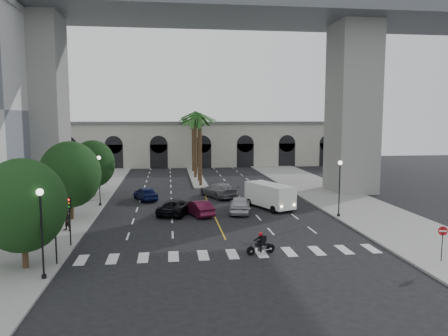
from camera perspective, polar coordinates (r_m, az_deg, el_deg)
ground at (r=31.82m, az=0.69°, el=-10.36°), size 140.00×140.00×0.00m
sidewalk_left at (r=47.32m, az=-20.36°, el=-5.03°), size 8.00×100.00×0.15m
sidewalk_right at (r=49.92m, az=15.57°, el=-4.26°), size 8.00×100.00×0.15m
median at (r=68.89m, az=-3.68°, el=-1.06°), size 2.00×24.00×0.20m
pier_building at (r=85.39m, az=-4.42°, el=3.23°), size 71.00×10.50×8.50m
bridge at (r=53.50m, az=1.11°, el=16.54°), size 75.00×13.00×26.00m
palm_a at (r=58.29m, az=-3.13°, el=6.42°), size 3.20×3.20×10.30m
palm_b at (r=62.29m, az=-3.31°, el=6.69°), size 3.20×3.20×10.60m
palm_c at (r=66.26m, az=-3.81°, el=6.28°), size 3.20×3.20×10.10m
palm_d at (r=70.28m, az=-3.72°, el=6.90°), size 3.20×3.20×10.90m
palm_e at (r=74.26m, az=-4.11°, el=6.53°), size 3.20×3.20×10.40m
palm_f at (r=78.27m, az=-4.05°, el=6.73°), size 3.20×3.20×10.70m
street_tree_near at (r=29.01m, az=-24.82°, el=-4.47°), size 5.20×5.20×6.89m
street_tree_mid at (r=41.40m, az=-19.45°, el=-0.81°), size 5.44×5.44×7.21m
street_tree_far at (r=53.15m, az=-16.73°, el=0.52°), size 5.04×5.04×6.68m
lamp_post_left_near at (r=26.84m, az=-22.74°, el=-6.98°), size 0.40×0.40×5.35m
lamp_post_left_far at (r=47.09m, az=-15.97°, el=-1.04°), size 0.40×0.40×5.35m
lamp_post_right at (r=41.66m, az=14.86°, el=-1.98°), size 0.40×0.40×5.35m
traffic_signal_near at (r=29.33m, az=-21.19°, el=-7.21°), size 0.25×0.18×3.65m
traffic_signal_far at (r=33.13m, az=-19.53°, el=-5.58°), size 0.25×0.18×3.65m
motorcycle_rider at (r=30.34m, az=4.93°, el=-9.87°), size 2.08×0.77×1.54m
car_a at (r=42.77m, az=2.07°, el=-4.79°), size 2.85×5.18×1.67m
car_b at (r=41.73m, az=-3.38°, el=-5.23°), size 2.98×4.71×1.47m
car_c at (r=42.48m, az=-6.27°, el=-5.03°), size 4.16×5.86×1.48m
car_d at (r=50.94m, az=-0.71°, el=-2.92°), size 4.45×6.33×1.70m
car_e at (r=50.03m, az=-10.22°, el=-3.29°), size 3.28×4.88×1.54m
cargo_van at (r=44.88m, az=6.00°, el=-3.53°), size 4.38×6.34×2.53m
pedestrian_a at (r=34.58m, az=-23.94°, el=-7.86°), size 0.69×0.53×1.67m
pedestrian_b at (r=37.69m, az=-19.84°, el=-6.41°), size 1.11×1.06×1.81m
do_not_enter_sign at (r=31.34m, az=26.64°, el=-8.01°), size 0.58×0.16×2.42m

